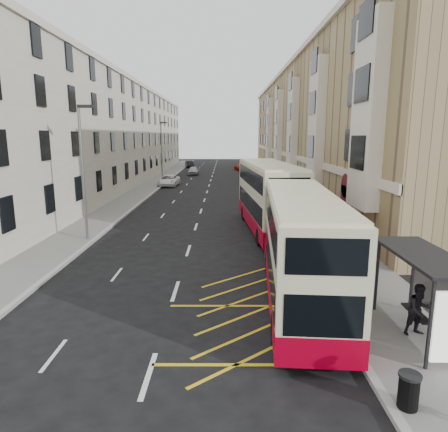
{
  "coord_description": "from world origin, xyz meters",
  "views": [
    {
      "loc": [
        2.08,
        -11.76,
        6.4
      ],
      "look_at": [
        2.03,
        7.81,
        2.44
      ],
      "focal_mm": 32.0,
      "sensor_mm": 36.0,
      "label": 1
    }
  ],
  "objects_px": {
    "double_decker_front": "(301,247)",
    "car_silver": "(193,171)",
    "car_dark": "(189,164)",
    "car_red": "(240,167)",
    "white_van": "(169,180)",
    "street_lamp_far": "(162,149)",
    "litter_bin": "(409,390)",
    "street_lamp_near": "(83,166)",
    "double_decker_rear": "(268,197)",
    "pedestrian_far": "(345,289)",
    "bus_shelter": "(433,280)",
    "pedestrian_mid": "(419,310)"
  },
  "relations": [
    {
      "from": "street_lamp_far",
      "to": "litter_bin",
      "type": "distance_m",
      "value": 47.4
    },
    {
      "from": "double_decker_front",
      "to": "litter_bin",
      "type": "distance_m",
      "value": 6.88
    },
    {
      "from": "street_lamp_near",
      "to": "double_decker_rear",
      "type": "bearing_deg",
      "value": 13.65
    },
    {
      "from": "double_decker_rear",
      "to": "pedestrian_far",
      "type": "distance_m",
      "value": 13.28
    },
    {
      "from": "double_decker_front",
      "to": "car_silver",
      "type": "distance_m",
      "value": 51.74
    },
    {
      "from": "double_decker_front",
      "to": "pedestrian_far",
      "type": "relative_size",
      "value": 5.93
    },
    {
      "from": "double_decker_rear",
      "to": "car_red",
      "type": "height_order",
      "value": "double_decker_rear"
    },
    {
      "from": "bus_shelter",
      "to": "car_dark",
      "type": "bearing_deg",
      "value": 100.88
    },
    {
      "from": "litter_bin",
      "to": "pedestrian_far",
      "type": "distance_m",
      "value": 5.12
    },
    {
      "from": "pedestrian_far",
      "to": "car_red",
      "type": "relative_size",
      "value": 0.39
    },
    {
      "from": "street_lamp_far",
      "to": "pedestrian_mid",
      "type": "relative_size",
      "value": 4.74
    },
    {
      "from": "litter_bin",
      "to": "car_red",
      "type": "xyz_separation_m",
      "value": [
        -1.38,
        66.65,
        0.08
      ]
    },
    {
      "from": "white_van",
      "to": "car_silver",
      "type": "height_order",
      "value": "car_silver"
    },
    {
      "from": "street_lamp_far",
      "to": "pedestrian_far",
      "type": "xyz_separation_m",
      "value": [
        12.7,
        -40.39,
        -3.57
      ]
    },
    {
      "from": "street_lamp_near",
      "to": "car_silver",
      "type": "xyz_separation_m",
      "value": [
        3.18,
        42.14,
        -3.93
      ]
    },
    {
      "from": "pedestrian_far",
      "to": "car_silver",
      "type": "relative_size",
      "value": 0.44
    },
    {
      "from": "white_van",
      "to": "car_red",
      "type": "distance_m",
      "value": 25.75
    },
    {
      "from": "street_lamp_near",
      "to": "car_red",
      "type": "relative_size",
      "value": 1.7
    },
    {
      "from": "street_lamp_far",
      "to": "litter_bin",
      "type": "xyz_separation_m",
      "value": [
        12.7,
        -45.49,
        -4.04
      ]
    },
    {
      "from": "street_lamp_near",
      "to": "pedestrian_mid",
      "type": "relative_size",
      "value": 4.74
    },
    {
      "from": "litter_bin",
      "to": "bus_shelter",
      "type": "bearing_deg",
      "value": 57.22
    },
    {
      "from": "double_decker_front",
      "to": "white_van",
      "type": "relative_size",
      "value": 2.14
    },
    {
      "from": "street_lamp_near",
      "to": "white_van",
      "type": "height_order",
      "value": "street_lamp_near"
    },
    {
      "from": "car_red",
      "to": "street_lamp_far",
      "type": "bearing_deg",
      "value": 53.48
    },
    {
      "from": "double_decker_front",
      "to": "car_silver",
      "type": "xyz_separation_m",
      "value": [
        -8.17,
        51.07,
        -1.46
      ]
    },
    {
      "from": "street_lamp_far",
      "to": "white_van",
      "type": "xyz_separation_m",
      "value": [
        1.15,
        -2.49,
        -3.94
      ]
    },
    {
      "from": "car_red",
      "to": "double_decker_front",
      "type": "bearing_deg",
      "value": 81.65
    },
    {
      "from": "street_lamp_near",
      "to": "pedestrian_far",
      "type": "bearing_deg",
      "value": -39.29
    },
    {
      "from": "bus_shelter",
      "to": "pedestrian_far",
      "type": "xyz_separation_m",
      "value": [
        -1.99,
        2.0,
        -1.08
      ]
    },
    {
      "from": "double_decker_rear",
      "to": "white_van",
      "type": "relative_size",
      "value": 2.33
    },
    {
      "from": "bus_shelter",
      "to": "car_red",
      "type": "relative_size",
      "value": 0.91
    },
    {
      "from": "street_lamp_far",
      "to": "car_red",
      "type": "distance_m",
      "value": 24.32
    },
    {
      "from": "litter_bin",
      "to": "car_dark",
      "type": "bearing_deg",
      "value": 98.92
    },
    {
      "from": "street_lamp_far",
      "to": "street_lamp_near",
      "type": "bearing_deg",
      "value": -90.0
    },
    {
      "from": "bus_shelter",
      "to": "car_red",
      "type": "bearing_deg",
      "value": 93.04
    },
    {
      "from": "litter_bin",
      "to": "car_silver",
      "type": "height_order",
      "value": "car_silver"
    },
    {
      "from": "car_silver",
      "to": "street_lamp_near",
      "type": "bearing_deg",
      "value": -95.04
    },
    {
      "from": "litter_bin",
      "to": "white_van",
      "type": "height_order",
      "value": "white_van"
    },
    {
      "from": "car_dark",
      "to": "car_red",
      "type": "distance_m",
      "value": 12.31
    },
    {
      "from": "street_lamp_near",
      "to": "car_silver",
      "type": "bearing_deg",
      "value": 85.68
    },
    {
      "from": "street_lamp_far",
      "to": "litter_bin",
      "type": "relative_size",
      "value": 9.22
    },
    {
      "from": "pedestrian_far",
      "to": "street_lamp_far",
      "type": "bearing_deg",
      "value": -58.69
    },
    {
      "from": "litter_bin",
      "to": "white_van",
      "type": "distance_m",
      "value": 44.52
    },
    {
      "from": "street_lamp_near",
      "to": "street_lamp_far",
      "type": "distance_m",
      "value": 30.0
    },
    {
      "from": "pedestrian_mid",
      "to": "car_silver",
      "type": "distance_m",
      "value": 55.32
    },
    {
      "from": "litter_bin",
      "to": "car_red",
      "type": "bearing_deg",
      "value": 91.19
    },
    {
      "from": "double_decker_rear",
      "to": "car_red",
      "type": "relative_size",
      "value": 2.5
    },
    {
      "from": "street_lamp_far",
      "to": "double_decker_front",
      "type": "xyz_separation_m",
      "value": [
        11.35,
        -38.92,
        -2.47
      ]
    },
    {
      "from": "double_decker_front",
      "to": "car_silver",
      "type": "height_order",
      "value": "double_decker_front"
    },
    {
      "from": "car_red",
      "to": "white_van",
      "type": "bearing_deg",
      "value": 58.36
    }
  ]
}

